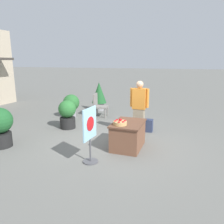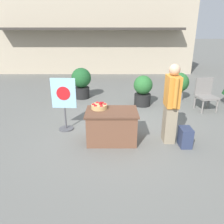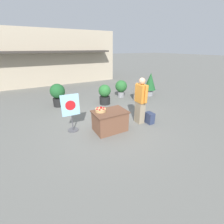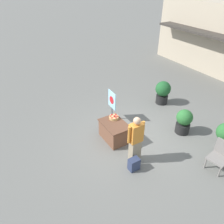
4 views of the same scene
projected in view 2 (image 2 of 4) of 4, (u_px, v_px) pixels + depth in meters
name	position (u px, v px, depth m)	size (l,w,h in m)	color
ground_plane	(124.00, 129.00, 5.57)	(120.00, 120.00, 0.00)	slate
storefront_building	(95.00, 37.00, 13.83)	(11.18, 5.36, 3.90)	#B7A88E
display_table	(112.00, 126.00, 4.86)	(1.13, 0.79, 0.72)	brown
apple_basket	(100.00, 106.00, 4.85)	(0.36, 0.36, 0.16)	tan
person_visitor	(172.00, 104.00, 4.66)	(0.26, 0.61, 1.73)	gray
backpack	(186.00, 137.00, 4.68)	(0.24, 0.34, 0.42)	#2D3856
poster_board	(65.00, 102.00, 5.29)	(0.59, 0.36, 1.31)	#4C4C51
patio_chair	(206.00, 93.00, 6.75)	(0.63, 0.63, 0.98)	gray
potted_plant_far_left	(179.00, 84.00, 7.67)	(0.68, 0.68, 0.98)	gray
potted_plant_near_left	(82.00, 82.00, 7.89)	(0.71, 0.71, 1.10)	black
potted_plant_near_right	(143.00, 90.00, 7.12)	(0.61, 0.61, 1.00)	black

